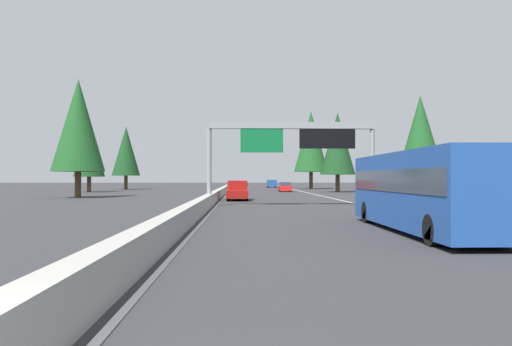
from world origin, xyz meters
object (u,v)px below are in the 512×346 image
Objects in this scene: conifer_left_mid at (89,150)px; conifer_left_far at (126,151)px; conifer_right_near at (420,136)px; conifer_right_mid at (338,144)px; conifer_right_far at (311,142)px; pickup_near_right at (238,190)px; minivan_far_center at (272,183)px; conifer_left_near at (78,125)px; sign_gantry_overhead at (294,139)px; sedan_mid_left at (285,187)px; bus_far_left at (421,188)px.

conifer_left_far is at bearing -5.06° from conifer_left_mid.
conifer_right_mid is (23.63, 3.94, 0.80)m from conifer_right_near.
conifer_right_far is at bearing -84.47° from conifer_left_far.
conifer_right_far is at bearing -16.01° from pickup_near_right.
minivan_far_center is 0.39× the size of conifer_left_near.
conifer_left_near is at bearing 84.21° from conifer_right_near.
sign_gantry_overhead is 2.88× the size of sedan_mid_left.
minivan_far_center is (90.38, 0.37, -0.77)m from bus_far_left.
sedan_mid_left is 0.29× the size of conifer_right_far.
sedan_mid_left is 30.09m from conifer_left_mid.
sign_gantry_overhead is at bearing 132.28° from conifer_right_near.
sedan_mid_left is 0.88× the size of minivan_far_center.
sign_gantry_overhead is 1.10× the size of bus_far_left.
sign_gantry_overhead is 2.26× the size of pickup_near_right.
sign_gantry_overhead is 27.38m from conifer_left_near.
sign_gantry_overhead is 59.36m from conifer_right_far.
bus_far_left is at bearing -144.72° from conifer_left_near.
bus_far_left is 29.34m from pickup_near_right.
conifer_left_near is at bearing 52.09° from sign_gantry_overhead.
conifer_right_near is 0.71× the size of conifer_right_far.
minivan_far_center is 60.64m from conifer_right_near.
conifer_left_mid is at bearing 119.55° from conifer_right_far.
conifer_right_near is at bearing -81.63° from pickup_near_right.
sedan_mid_left is at bearing 24.00° from conifer_right_near.
sedan_mid_left is 10.40m from conifer_right_mid.
conifer_right_near is 1.01× the size of conifer_left_mid.
pickup_near_right is at bearing 163.99° from conifer_right_far.
pickup_near_right is 1.27× the size of sedan_mid_left.
conifer_right_near is (-59.25, -11.67, 5.49)m from minivan_far_center.
conifer_right_mid reaches higher than conifer_right_near.
conifer_left_near is (16.74, 21.49, 2.75)m from sign_gantry_overhead.
conifer_right_mid reaches higher than conifer_left_far.
conifer_right_far is (21.72, 0.95, 1.87)m from conifer_right_mid.
conifer_right_near is at bearing -47.72° from sign_gantry_overhead.
minivan_far_center is 0.33× the size of conifer_right_far.
conifer_left_near is (-20.00, 31.96, 0.54)m from conifer_right_mid.
bus_far_left is at bearing -151.92° from conifer_left_mid.
conifer_left_mid is (-1.30, 29.52, 5.69)m from sedan_mid_left.
conifer_right_near is 36.11m from conifer_left_near.
pickup_near_right is 35.95m from conifer_left_mid.
sign_gantry_overhead reaches higher than pickup_near_right.
conifer_right_mid is (-2.47, -7.68, 6.56)m from sedan_mid_left.
conifer_left_far is at bearing 60.43° from sedan_mid_left.
conifer_right_near is (2.75, -18.70, 5.53)m from pickup_near_right.
conifer_right_far is at bearing -19.27° from sedan_mid_left.
conifer_left_mid is at bearing 28.08° from bus_far_left.
conifer_left_far is at bearing 43.34° from conifer_right_near.
pickup_near_right is 49.77m from conifer_left_far.
sedan_mid_left is at bearing -179.93° from minivan_far_center.
conifer_left_near is at bearing 69.62° from pickup_near_right.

